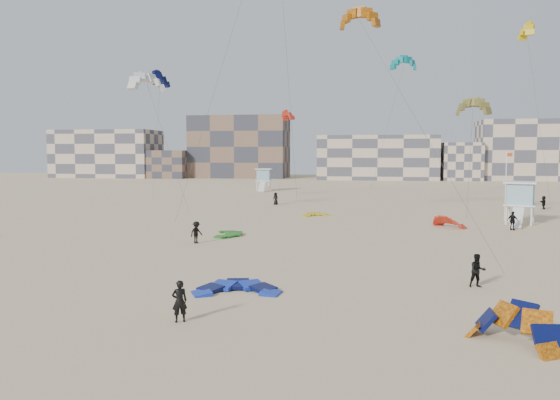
% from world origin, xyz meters
% --- Properties ---
extents(ground, '(320.00, 320.00, 0.00)m').
position_xyz_m(ground, '(0.00, 0.00, 0.00)').
color(ground, '#CDB589').
rests_on(ground, ground).
extents(kite_ground_blue, '(4.83, 5.00, 1.34)m').
position_xyz_m(kite_ground_blue, '(1.67, 3.60, 0.00)').
color(kite_ground_blue, '#162ACD').
rests_on(kite_ground_blue, ground).
extents(kite_ground_orange, '(5.13, 5.12, 3.67)m').
position_xyz_m(kite_ground_orange, '(13.90, -2.19, 0.00)').
color(kite_ground_orange, orange).
rests_on(kite_ground_orange, ground).
extents(kite_ground_green, '(4.29, 4.10, 0.63)m').
position_xyz_m(kite_ground_green, '(-3.97, 22.72, 0.00)').
color(kite_ground_green, '#21791C').
rests_on(kite_ground_green, ground).
extents(kite_ground_red_far, '(4.98, 4.97, 3.40)m').
position_xyz_m(kite_ground_red_far, '(16.01, 31.23, 0.00)').
color(kite_ground_red_far, red).
rests_on(kite_ground_red_far, ground).
extents(kite_ground_yellow, '(4.05, 4.14, 1.15)m').
position_xyz_m(kite_ground_yellow, '(2.29, 38.76, 0.00)').
color(kite_ground_yellow, '#C7B207').
rests_on(kite_ground_yellow, ground).
extents(kitesurfer_main, '(0.79, 0.71, 1.82)m').
position_xyz_m(kitesurfer_main, '(0.49, -1.70, 0.91)').
color(kitesurfer_main, black).
rests_on(kitesurfer_main, ground).
extents(kitesurfer_b, '(0.97, 0.81, 1.81)m').
position_xyz_m(kitesurfer_b, '(14.20, 6.76, 0.91)').
color(kitesurfer_b, black).
rests_on(kitesurfer_b, ground).
extents(kitesurfer_c, '(1.17, 1.32, 1.77)m').
position_xyz_m(kitesurfer_c, '(-5.27, 18.06, 0.88)').
color(kitesurfer_c, black).
rests_on(kitesurfer_c, ground).
extents(kitesurfer_d, '(1.08, 1.00, 1.79)m').
position_xyz_m(kitesurfer_d, '(21.61, 30.10, 0.89)').
color(kitesurfer_d, black).
rests_on(kitesurfer_d, ground).
extents(kitesurfer_e, '(0.97, 0.77, 1.73)m').
position_xyz_m(kitesurfer_e, '(-4.69, 51.39, 0.87)').
color(kitesurfer_e, black).
rests_on(kitesurfer_e, ground).
extents(kitesurfer_f, '(0.61, 1.63, 1.73)m').
position_xyz_m(kitesurfer_f, '(30.40, 51.00, 0.86)').
color(kitesurfer_f, black).
rests_on(kitesurfer_f, ground).
extents(kite_fly_orange, '(10.51, 28.95, 20.70)m').
position_xyz_m(kite_fly_orange, '(7.08, 32.53, 20.41)').
color(kite_fly_orange, orange).
rests_on(kite_fly_orange, ground).
extents(kite_fly_grey, '(8.48, 5.81, 15.57)m').
position_xyz_m(kite_fly_grey, '(-16.00, 34.03, 14.84)').
color(kite_fly_grey, white).
rests_on(kite_fly_grey, ground).
extents(kite_fly_olive, '(4.77, 10.67, 12.46)m').
position_xyz_m(kite_fly_olive, '(19.20, 38.58, 12.04)').
color(kite_fly_olive, brown).
rests_on(kite_fly_olive, ground).
extents(kite_fly_yellow, '(4.24, 6.74, 23.47)m').
position_xyz_m(kite_fly_yellow, '(28.46, 54.55, 23.19)').
color(kite_fly_yellow, '#C7B207').
rests_on(kite_fly_yellow, ground).
extents(kite_fly_navy, '(4.35, 4.44, 17.63)m').
position_xyz_m(kite_fly_navy, '(-19.70, 47.21, 17.00)').
color(kite_fly_navy, '#070A47').
rests_on(kite_fly_navy, ground).
extents(kite_fly_teal_b, '(7.21, 9.16, 20.57)m').
position_xyz_m(kite_fly_teal_b, '(13.01, 60.59, 20.34)').
color(kite_fly_teal_b, '#0C8979').
rests_on(kite_fly_teal_b, ground).
extents(kite_fly_red, '(4.61, 11.25, 13.81)m').
position_xyz_m(kite_fly_red, '(-5.36, 66.92, 13.35)').
color(kite_fly_red, red).
rests_on(kite_fly_red, ground).
extents(lifeguard_tower_near, '(3.90, 6.39, 4.33)m').
position_xyz_m(lifeguard_tower_near, '(23.49, 35.04, 2.15)').
color(lifeguard_tower_near, white).
rests_on(lifeguard_tower_near, ground).
extents(lifeguard_tower_far, '(3.25, 5.95, 4.27)m').
position_xyz_m(lifeguard_tower_far, '(-11.91, 78.99, 2.11)').
color(lifeguard_tower_far, white).
rests_on(lifeguard_tower_far, ground).
extents(flagpole, '(0.61, 0.09, 7.52)m').
position_xyz_m(flagpole, '(22.52, 37.15, 3.96)').
color(flagpole, white).
rests_on(flagpole, ground).
extents(condo_west_a, '(30.00, 15.00, 14.00)m').
position_xyz_m(condo_west_a, '(-70.00, 130.00, 7.00)').
color(condo_west_a, '#CBB295').
rests_on(condo_west_a, ground).
extents(condo_west_b, '(28.00, 14.00, 18.00)m').
position_xyz_m(condo_west_b, '(-30.00, 134.00, 9.00)').
color(condo_west_b, brown).
rests_on(condo_west_b, ground).
extents(condo_mid, '(32.00, 16.00, 12.00)m').
position_xyz_m(condo_mid, '(10.00, 130.00, 6.00)').
color(condo_mid, '#CBB295').
rests_on(condo_mid, ground).
extents(condo_east, '(26.00, 14.00, 16.00)m').
position_xyz_m(condo_east, '(50.00, 132.00, 8.00)').
color(condo_east, '#CBB295').
rests_on(condo_east, ground).
extents(condo_fill_left, '(12.00, 10.00, 8.00)m').
position_xyz_m(condo_fill_left, '(-50.00, 128.00, 4.00)').
color(condo_fill_left, brown).
rests_on(condo_fill_left, ground).
extents(condo_fill_right, '(10.00, 10.00, 10.00)m').
position_xyz_m(condo_fill_right, '(32.00, 128.00, 5.00)').
color(condo_fill_right, '#CBB295').
rests_on(condo_fill_right, ground).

